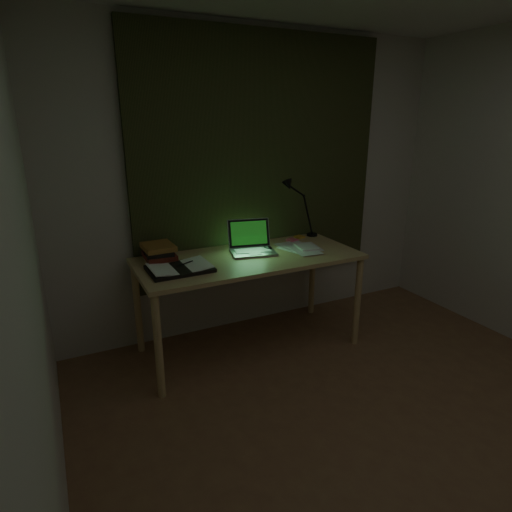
{
  "coord_description": "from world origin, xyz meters",
  "views": [
    {
      "loc": [
        -1.64,
        -1.27,
        1.8
      ],
      "look_at": [
        -0.31,
        1.43,
        0.82
      ],
      "focal_mm": 30.0,
      "sensor_mm": 36.0,
      "label": 1
    }
  ],
  "objects_px": {
    "laptop": "(253,238)",
    "loose_papers": "(300,247)",
    "desk": "(249,303)",
    "book_stack": "(160,253)",
    "desk_lamp": "(313,208)",
    "open_textbook": "(180,268)"
  },
  "relations": [
    {
      "from": "loose_papers",
      "to": "laptop",
      "type": "bearing_deg",
      "value": 173.32
    },
    {
      "from": "desk_lamp",
      "to": "book_stack",
      "type": "bearing_deg",
      "value": -160.2
    },
    {
      "from": "book_stack",
      "to": "desk_lamp",
      "type": "distance_m",
      "value": 1.43
    },
    {
      "from": "laptop",
      "to": "book_stack",
      "type": "distance_m",
      "value": 0.72
    },
    {
      "from": "desk",
      "to": "open_textbook",
      "type": "bearing_deg",
      "value": -172.99
    },
    {
      "from": "open_textbook",
      "to": "desk_lamp",
      "type": "height_order",
      "value": "desk_lamp"
    },
    {
      "from": "loose_papers",
      "to": "desk_lamp",
      "type": "height_order",
      "value": "desk_lamp"
    },
    {
      "from": "book_stack",
      "to": "desk_lamp",
      "type": "xyz_separation_m",
      "value": [
        1.41,
        0.12,
        0.19
      ]
    },
    {
      "from": "book_stack",
      "to": "loose_papers",
      "type": "xyz_separation_m",
      "value": [
        1.11,
        -0.17,
        -0.06
      ]
    },
    {
      "from": "loose_papers",
      "to": "desk_lamp",
      "type": "xyz_separation_m",
      "value": [
        0.31,
        0.29,
        0.25
      ]
    },
    {
      "from": "laptop",
      "to": "open_textbook",
      "type": "distance_m",
      "value": 0.65
    },
    {
      "from": "desk",
      "to": "book_stack",
      "type": "xyz_separation_m",
      "value": [
        -0.64,
        0.18,
        0.46
      ]
    },
    {
      "from": "laptop",
      "to": "loose_papers",
      "type": "height_order",
      "value": "laptop"
    },
    {
      "from": "laptop",
      "to": "book_stack",
      "type": "relative_size",
      "value": 1.51
    },
    {
      "from": "open_textbook",
      "to": "book_stack",
      "type": "height_order",
      "value": "book_stack"
    },
    {
      "from": "desk",
      "to": "open_textbook",
      "type": "height_order",
      "value": "open_textbook"
    },
    {
      "from": "desk",
      "to": "laptop",
      "type": "distance_m",
      "value": 0.52
    },
    {
      "from": "book_stack",
      "to": "desk_lamp",
      "type": "relative_size",
      "value": 0.5
    },
    {
      "from": "open_textbook",
      "to": "loose_papers",
      "type": "relative_size",
      "value": 1.31
    },
    {
      "from": "laptop",
      "to": "open_textbook",
      "type": "xyz_separation_m",
      "value": [
        -0.63,
        -0.13,
        -0.1
      ]
    },
    {
      "from": "laptop",
      "to": "loose_papers",
      "type": "bearing_deg",
      "value": 5.34
    },
    {
      "from": "desk",
      "to": "loose_papers",
      "type": "xyz_separation_m",
      "value": [
        0.46,
        0.01,
        0.4
      ]
    }
  ]
}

